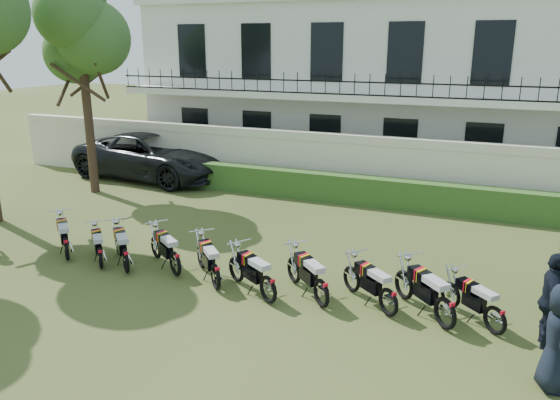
{
  "coord_description": "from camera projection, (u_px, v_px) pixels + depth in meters",
  "views": [
    {
      "loc": [
        5.07,
        -10.86,
        5.5
      ],
      "look_at": [
        -0.25,
        2.16,
        1.4
      ],
      "focal_mm": 35.0,
      "sensor_mm": 36.0,
      "label": 1
    }
  ],
  "objects": [
    {
      "name": "motorcycle_5",
      "position": [
        268.0,
        283.0,
        11.76
      ],
      "size": [
        1.7,
        1.14,
        1.07
      ],
      "rotation": [
        0.0,
        0.0,
        1.0
      ],
      "color": "black",
      "rests_on": "ground"
    },
    {
      "name": "suv",
      "position": [
        153.0,
        156.0,
        22.6
      ],
      "size": [
        7.04,
        3.77,
        1.88
      ],
      "primitive_type": "imported",
      "rotation": [
        0.0,
        0.0,
        1.47
      ],
      "color": "black",
      "rests_on": "ground"
    },
    {
      "name": "motorcycle_7",
      "position": [
        389.0,
        295.0,
        11.21
      ],
      "size": [
        1.52,
        1.29,
        1.04
      ],
      "rotation": [
        0.0,
        0.0,
        0.88
      ],
      "color": "black",
      "rests_on": "ground"
    },
    {
      "name": "tree_west_near",
      "position": [
        80.0,
        30.0,
        19.07
      ],
      "size": [
        3.4,
        3.2,
        7.9
      ],
      "color": "#473323",
      "rests_on": "ground"
    },
    {
      "name": "officer_0",
      "position": [
        560.0,
        338.0,
        8.75
      ],
      "size": [
        0.63,
        0.93,
        1.84
      ],
      "primitive_type": "imported",
      "rotation": [
        0.0,
        0.0,
        1.62
      ],
      "color": "black",
      "rests_on": "ground"
    },
    {
      "name": "motorcycle_2",
      "position": [
        125.0,
        255.0,
        13.31
      ],
      "size": [
        1.46,
        1.41,
        1.06
      ],
      "rotation": [
        0.0,
        0.0,
        0.8
      ],
      "color": "black",
      "rests_on": "ground"
    },
    {
      "name": "motorcycle_9",
      "position": [
        496.0,
        314.0,
        10.51
      ],
      "size": [
        1.4,
        1.28,
        0.99
      ],
      "rotation": [
        0.0,
        0.0,
        0.83
      ],
      "color": "black",
      "rests_on": "ground"
    },
    {
      "name": "perimeter_wall",
      "position": [
        347.0,
        165.0,
        19.81
      ],
      "size": [
        30.0,
        0.35,
        2.3
      ],
      "color": "#EDE7C7",
      "rests_on": "ground"
    },
    {
      "name": "motorcycle_1",
      "position": [
        100.0,
        253.0,
        13.58
      ],
      "size": [
        1.27,
        1.27,
        0.93
      ],
      "rotation": [
        0.0,
        0.0,
        0.78
      ],
      "color": "black",
      "rests_on": "ground"
    },
    {
      "name": "ground",
      "position": [
        256.0,
        281.0,
        13.03
      ],
      "size": [
        100.0,
        100.0,
        0.0
      ],
      "primitive_type": "plane",
      "color": "#3B471C",
      "rests_on": "ground"
    },
    {
      "name": "motorcycle_6",
      "position": [
        322.0,
        286.0,
        11.57
      ],
      "size": [
        1.5,
        1.44,
        1.08
      ],
      "rotation": [
        0.0,
        0.0,
        0.81
      ],
      "color": "black",
      "rests_on": "ground"
    },
    {
      "name": "motorcycle_3",
      "position": [
        175.0,
        258.0,
        13.13
      ],
      "size": [
        1.64,
        1.21,
        1.06
      ],
      "rotation": [
        0.0,
        0.0,
        0.95
      ],
      "color": "black",
      "rests_on": "ground"
    },
    {
      "name": "motorcycle_8",
      "position": [
        446.0,
        306.0,
        10.68
      ],
      "size": [
        1.51,
        1.56,
        1.13
      ],
      "rotation": [
        0.0,
        0.0,
        0.77
      ],
      "color": "black",
      "rests_on": "ground"
    },
    {
      "name": "building",
      "position": [
        385.0,
        83.0,
        24.4
      ],
      "size": [
        20.4,
        9.6,
        7.4
      ],
      "color": "silver",
      "rests_on": "ground"
    },
    {
      "name": "motorcycle_0",
      "position": [
        66.0,
        243.0,
        14.08
      ],
      "size": [
        1.48,
        1.36,
        1.05
      ],
      "rotation": [
        0.0,
        0.0,
        0.83
      ],
      "color": "black",
      "rests_on": "ground"
    },
    {
      "name": "officer_2",
      "position": [
        551.0,
        301.0,
        9.99
      ],
      "size": [
        0.5,
        1.11,
        1.86
      ],
      "primitive_type": "imported",
      "rotation": [
        0.0,
        0.0,
        1.62
      ],
      "color": "black",
      "rests_on": "ground"
    },
    {
      "name": "motorcycle_4",
      "position": [
        215.0,
        270.0,
        12.41
      ],
      "size": [
        1.42,
        1.46,
        1.06
      ],
      "rotation": [
        0.0,
        0.0,
        0.77
      ],
      "color": "black",
      "rests_on": "ground"
    },
    {
      "name": "hedge",
      "position": [
        368.0,
        191.0,
        18.92
      ],
      "size": [
        18.0,
        0.6,
        1.0
      ],
      "primitive_type": "cube",
      "color": "#244518",
      "rests_on": "ground"
    }
  ]
}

